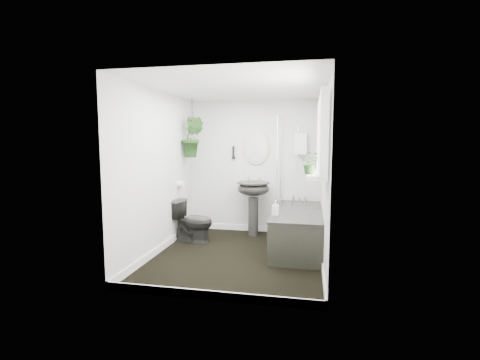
# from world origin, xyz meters

# --- Properties ---
(floor) EXTENTS (2.30, 2.80, 0.02)m
(floor) POSITION_xyz_m (0.00, 0.00, -0.01)
(floor) COLOR black
(floor) RESTS_ON ground
(ceiling) EXTENTS (2.30, 2.80, 0.02)m
(ceiling) POSITION_xyz_m (0.00, 0.00, 2.31)
(ceiling) COLOR white
(ceiling) RESTS_ON ground
(wall_back) EXTENTS (2.30, 0.02, 2.30)m
(wall_back) POSITION_xyz_m (0.00, 1.41, 1.15)
(wall_back) COLOR silver
(wall_back) RESTS_ON ground
(wall_front) EXTENTS (2.30, 0.02, 2.30)m
(wall_front) POSITION_xyz_m (0.00, -1.41, 1.15)
(wall_front) COLOR silver
(wall_front) RESTS_ON ground
(wall_left) EXTENTS (0.02, 2.80, 2.30)m
(wall_left) POSITION_xyz_m (-1.16, 0.00, 1.15)
(wall_left) COLOR silver
(wall_left) RESTS_ON ground
(wall_right) EXTENTS (0.02, 2.80, 2.30)m
(wall_right) POSITION_xyz_m (1.16, 0.00, 1.15)
(wall_right) COLOR silver
(wall_right) RESTS_ON ground
(skirting) EXTENTS (2.30, 2.80, 0.10)m
(skirting) POSITION_xyz_m (0.00, 0.00, 0.05)
(skirting) COLOR white
(skirting) RESTS_ON floor
(bathtub) EXTENTS (0.72, 1.72, 0.58)m
(bathtub) POSITION_xyz_m (0.80, 0.50, 0.29)
(bathtub) COLOR black
(bathtub) RESTS_ON floor
(bath_screen) EXTENTS (0.04, 0.72, 1.40)m
(bath_screen) POSITION_xyz_m (0.47, 0.99, 1.28)
(bath_screen) COLOR silver
(bath_screen) RESTS_ON bathtub
(shower_box) EXTENTS (0.20, 0.10, 0.35)m
(shower_box) POSITION_xyz_m (0.80, 1.34, 1.55)
(shower_box) COLOR white
(shower_box) RESTS_ON wall_back
(oval_mirror) EXTENTS (0.46, 0.03, 0.62)m
(oval_mirror) POSITION_xyz_m (0.04, 1.37, 1.50)
(oval_mirror) COLOR #C0B99B
(oval_mirror) RESTS_ON wall_back
(wall_sconce) EXTENTS (0.04, 0.04, 0.22)m
(wall_sconce) POSITION_xyz_m (-0.36, 1.36, 1.40)
(wall_sconce) COLOR black
(wall_sconce) RESTS_ON wall_back
(toilet_roll_holder) EXTENTS (0.11, 0.11, 0.11)m
(toilet_roll_holder) POSITION_xyz_m (-1.10, 0.70, 0.90)
(toilet_roll_holder) COLOR white
(toilet_roll_holder) RESTS_ON wall_left
(window_recess) EXTENTS (0.08, 1.00, 0.90)m
(window_recess) POSITION_xyz_m (1.09, -0.70, 1.65)
(window_recess) COLOR white
(window_recess) RESTS_ON wall_right
(window_sill) EXTENTS (0.18, 1.00, 0.04)m
(window_sill) POSITION_xyz_m (1.02, -0.70, 1.23)
(window_sill) COLOR white
(window_sill) RESTS_ON wall_right
(window_blinds) EXTENTS (0.01, 0.86, 0.76)m
(window_blinds) POSITION_xyz_m (1.04, -0.70, 1.65)
(window_blinds) COLOR white
(window_blinds) RESTS_ON wall_right
(toilet) EXTENTS (0.70, 0.45, 0.67)m
(toilet) POSITION_xyz_m (-0.85, 0.56, 0.33)
(toilet) COLOR black
(toilet) RESTS_ON floor
(pedestal_sink) EXTENTS (0.57, 0.50, 0.92)m
(pedestal_sink) POSITION_xyz_m (0.04, 1.10, 0.46)
(pedestal_sink) COLOR black
(pedestal_sink) RESTS_ON floor
(sill_plant) EXTENTS (0.25, 0.23, 0.23)m
(sill_plant) POSITION_xyz_m (0.97, -0.95, 1.37)
(sill_plant) COLOR black
(sill_plant) RESTS_ON window_sill
(hanging_plant) EXTENTS (0.41, 0.35, 0.67)m
(hanging_plant) POSITION_xyz_m (-0.97, 0.95, 1.66)
(hanging_plant) COLOR black
(hanging_plant) RESTS_ON ceiling
(soap_bottle) EXTENTS (0.09, 0.10, 0.21)m
(soap_bottle) POSITION_xyz_m (0.51, 0.09, 0.68)
(soap_bottle) COLOR black
(soap_bottle) RESTS_ON bathtub
(hanging_pot) EXTENTS (0.16, 0.16, 0.12)m
(hanging_pot) POSITION_xyz_m (-0.97, 0.95, 1.93)
(hanging_pot) COLOR brown
(hanging_pot) RESTS_ON ceiling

